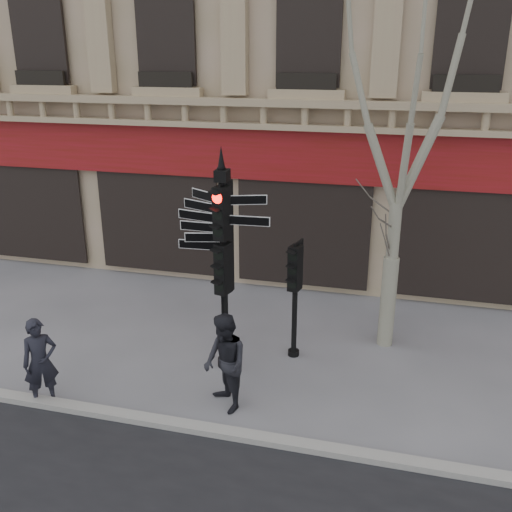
# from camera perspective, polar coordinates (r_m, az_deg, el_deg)

# --- Properties ---
(ground) EXTENTS (80.00, 80.00, 0.00)m
(ground) POSITION_cam_1_polar(r_m,az_deg,el_deg) (10.99, -0.09, -13.34)
(ground) COLOR #5E5F63
(ground) RESTS_ON ground
(kerb) EXTENTS (80.00, 0.25, 0.12)m
(kerb) POSITION_cam_1_polar(r_m,az_deg,el_deg) (9.85, -2.25, -17.37)
(kerb) COLOR gray
(kerb) RESTS_ON ground
(fingerpost) EXTENTS (2.06, 2.06, 4.44)m
(fingerpost) POSITION_cam_1_polar(r_m,az_deg,el_deg) (10.57, -3.36, 3.14)
(fingerpost) COLOR black
(fingerpost) RESTS_ON ground
(traffic_signal_main) EXTENTS (0.51, 0.42, 4.01)m
(traffic_signal_main) POSITION_cam_1_polar(r_m,az_deg,el_deg) (10.70, -3.25, 0.84)
(traffic_signal_main) COLOR black
(traffic_signal_main) RESTS_ON ground
(traffic_signal_secondary) EXTENTS (0.46, 0.37, 2.44)m
(traffic_signal_secondary) POSITION_cam_1_polar(r_m,az_deg,el_deg) (11.41, 3.96, -2.42)
(traffic_signal_secondary) COLOR black
(traffic_signal_secondary) RESTS_ON ground
(plane_tree) EXTENTS (2.90, 2.90, 7.71)m
(plane_tree) POSITION_cam_1_polar(r_m,az_deg,el_deg) (11.39, 14.83, 16.19)
(plane_tree) COLOR gray
(plane_tree) RESTS_ON ground
(pedestrian_a) EXTENTS (0.71, 0.70, 1.65)m
(pedestrian_a) POSITION_cam_1_polar(r_m,az_deg,el_deg) (10.93, -20.77, -9.90)
(pedestrian_a) COLOR black
(pedestrian_a) RESTS_ON ground
(pedestrian_b) EXTENTS (1.08, 1.11, 1.80)m
(pedestrian_b) POSITION_cam_1_polar(r_m,az_deg,el_deg) (10.09, -3.11, -10.66)
(pedestrian_b) COLOR black
(pedestrian_b) RESTS_ON ground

